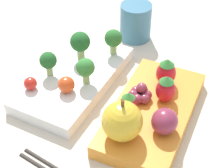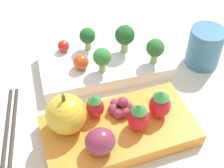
{
  "view_description": "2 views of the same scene",
  "coord_description": "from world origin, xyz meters",
  "px_view_note": "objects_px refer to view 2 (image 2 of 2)",
  "views": [
    {
      "loc": [
        -0.41,
        -0.21,
        0.43
      ],
      "look_at": [
        -0.0,
        0.0,
        0.03
      ],
      "focal_mm": 60.0,
      "sensor_mm": 36.0,
      "label": 1
    },
    {
      "loc": [
        -0.09,
        -0.34,
        0.39
      ],
      "look_at": [
        -0.0,
        0.0,
        0.03
      ],
      "focal_mm": 50.0,
      "sensor_mm": 36.0,
      "label": 2
    }
  ],
  "objects_px": {
    "strawberry_1": "(138,117)",
    "plum": "(100,141)",
    "bento_box_savoury": "(106,63)",
    "broccoli_floret_0": "(125,36)",
    "bento_box_fruit": "(119,130)",
    "apple": "(66,114)",
    "broccoli_floret_1": "(102,58)",
    "cherry_tomato_0": "(63,46)",
    "grape_cluster": "(120,107)",
    "broccoli_floret_2": "(87,36)",
    "drinking_cup": "(205,47)",
    "strawberry_2": "(160,104)",
    "chopsticks_pair": "(8,139)",
    "broccoli_floret_3": "(155,49)",
    "cherry_tomato_1": "(81,62)",
    "strawberry_0": "(95,106)"
  },
  "relations": [
    {
      "from": "chopsticks_pair",
      "to": "broccoli_floret_2",
      "type": "bearing_deg",
      "value": 45.02
    },
    {
      "from": "broccoli_floret_0",
      "to": "drinking_cup",
      "type": "distance_m",
      "value": 0.15
    },
    {
      "from": "bento_box_fruit",
      "to": "apple",
      "type": "distance_m",
      "value": 0.09
    },
    {
      "from": "strawberry_1",
      "to": "plum",
      "type": "height_order",
      "value": "strawberry_1"
    },
    {
      "from": "broccoli_floret_1",
      "to": "broccoli_floret_3",
      "type": "bearing_deg",
      "value": -1.05
    },
    {
      "from": "bento_box_fruit",
      "to": "strawberry_1",
      "type": "bearing_deg",
      "value": -20.71
    },
    {
      "from": "grape_cluster",
      "to": "drinking_cup",
      "type": "distance_m",
      "value": 0.21
    },
    {
      "from": "drinking_cup",
      "to": "chopsticks_pair",
      "type": "distance_m",
      "value": 0.37
    },
    {
      "from": "plum",
      "to": "drinking_cup",
      "type": "relative_size",
      "value": 0.56
    },
    {
      "from": "bento_box_savoury",
      "to": "broccoli_floret_2",
      "type": "bearing_deg",
      "value": 125.73
    },
    {
      "from": "bento_box_savoury",
      "to": "drinking_cup",
      "type": "relative_size",
      "value": 3.14
    },
    {
      "from": "broccoli_floret_2",
      "to": "broccoli_floret_3",
      "type": "distance_m",
      "value": 0.12
    },
    {
      "from": "broccoli_floret_2",
      "to": "drinking_cup",
      "type": "height_order",
      "value": "drinking_cup"
    },
    {
      "from": "strawberry_0",
      "to": "grape_cluster",
      "type": "height_order",
      "value": "strawberry_0"
    },
    {
      "from": "broccoli_floret_2",
      "to": "chopsticks_pair",
      "type": "distance_m",
      "value": 0.22
    },
    {
      "from": "bento_box_savoury",
      "to": "broccoli_floret_3",
      "type": "xyz_separation_m",
      "value": [
        0.08,
        -0.03,
        0.04
      ]
    },
    {
      "from": "cherry_tomato_1",
      "to": "apple",
      "type": "relative_size",
      "value": 0.4
    },
    {
      "from": "broccoli_floret_2",
      "to": "broccoli_floret_0",
      "type": "bearing_deg",
      "value": -20.59
    },
    {
      "from": "broccoli_floret_2",
      "to": "cherry_tomato_0",
      "type": "xyz_separation_m",
      "value": [
        -0.04,
        0.01,
        -0.02
      ]
    },
    {
      "from": "broccoli_floret_1",
      "to": "strawberry_0",
      "type": "height_order",
      "value": "broccoli_floret_1"
    },
    {
      "from": "broccoli_floret_2",
      "to": "broccoli_floret_1",
      "type": "bearing_deg",
      "value": -80.11
    },
    {
      "from": "bento_box_fruit",
      "to": "cherry_tomato_0",
      "type": "distance_m",
      "value": 0.2
    },
    {
      "from": "broccoli_floret_0",
      "to": "broccoli_floret_3",
      "type": "relative_size",
      "value": 1.11
    },
    {
      "from": "strawberry_0",
      "to": "plum",
      "type": "xyz_separation_m",
      "value": [
        -0.01,
        -0.06,
        -0.0
      ]
    },
    {
      "from": "bento_box_fruit",
      "to": "cherry_tomato_0",
      "type": "xyz_separation_m",
      "value": [
        -0.05,
        0.19,
        0.02
      ]
    },
    {
      "from": "cherry_tomato_1",
      "to": "plum",
      "type": "bearing_deg",
      "value": -91.88
    },
    {
      "from": "chopsticks_pair",
      "to": "plum",
      "type": "bearing_deg",
      "value": -27.28
    },
    {
      "from": "bento_box_fruit",
      "to": "broccoli_floret_2",
      "type": "distance_m",
      "value": 0.19
    },
    {
      "from": "broccoli_floret_0",
      "to": "broccoli_floret_3",
      "type": "bearing_deg",
      "value": -46.25
    },
    {
      "from": "broccoli_floret_2",
      "to": "plum",
      "type": "distance_m",
      "value": 0.22
    },
    {
      "from": "grape_cluster",
      "to": "broccoli_floret_2",
      "type": "bearing_deg",
      "value": 95.84
    },
    {
      "from": "apple",
      "to": "strawberry_1",
      "type": "bearing_deg",
      "value": -14.86
    },
    {
      "from": "broccoli_floret_1",
      "to": "apple",
      "type": "xyz_separation_m",
      "value": [
        -0.08,
        -0.11,
        -0.0
      ]
    },
    {
      "from": "strawberry_2",
      "to": "plum",
      "type": "height_order",
      "value": "strawberry_2"
    },
    {
      "from": "strawberry_0",
      "to": "chopsticks_pair",
      "type": "bearing_deg",
      "value": 178.05
    },
    {
      "from": "broccoli_floret_2",
      "to": "broccoli_floret_3",
      "type": "xyz_separation_m",
      "value": [
        0.1,
        -0.07,
        0.0
      ]
    },
    {
      "from": "broccoli_floret_0",
      "to": "cherry_tomato_1",
      "type": "xyz_separation_m",
      "value": [
        -0.09,
        -0.03,
        -0.02
      ]
    },
    {
      "from": "cherry_tomato_1",
      "to": "plum",
      "type": "distance_m",
      "value": 0.17
    },
    {
      "from": "strawberry_2",
      "to": "chopsticks_pair",
      "type": "height_order",
      "value": "strawberry_2"
    },
    {
      "from": "cherry_tomato_1",
      "to": "grape_cluster",
      "type": "bearing_deg",
      "value": -70.94
    },
    {
      "from": "cherry_tomato_1",
      "to": "broccoli_floret_3",
      "type": "bearing_deg",
      "value": -8.1
    },
    {
      "from": "broccoli_floret_0",
      "to": "apple",
      "type": "bearing_deg",
      "value": -131.02
    },
    {
      "from": "broccoli_floret_2",
      "to": "strawberry_2",
      "type": "relative_size",
      "value": 0.89
    },
    {
      "from": "bento_box_savoury",
      "to": "strawberry_0",
      "type": "xyz_separation_m",
      "value": [
        -0.05,
        -0.12,
        0.03
      ]
    },
    {
      "from": "bento_box_savoury",
      "to": "drinking_cup",
      "type": "distance_m",
      "value": 0.18
    },
    {
      "from": "bento_box_savoury",
      "to": "broccoli_floret_0",
      "type": "height_order",
      "value": "broccoli_floret_0"
    },
    {
      "from": "broccoli_floret_1",
      "to": "grape_cluster",
      "type": "xyz_separation_m",
      "value": [
        0.01,
        -0.1,
        -0.02
      ]
    },
    {
      "from": "broccoli_floret_1",
      "to": "cherry_tomato_0",
      "type": "height_order",
      "value": "broccoli_floret_1"
    },
    {
      "from": "broccoli_floret_1",
      "to": "cherry_tomato_1",
      "type": "distance_m",
      "value": 0.04
    },
    {
      "from": "bento_box_fruit",
      "to": "broccoli_floret_1",
      "type": "relative_size",
      "value": 4.92
    }
  ]
}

